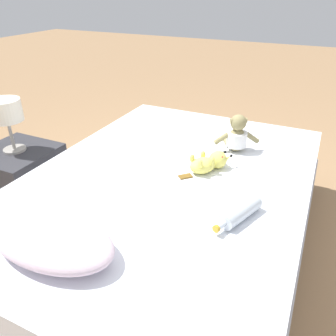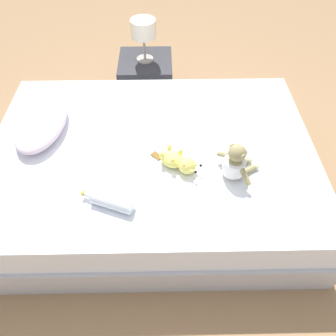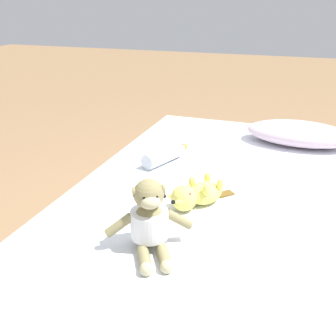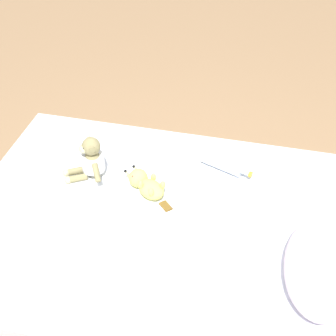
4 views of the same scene
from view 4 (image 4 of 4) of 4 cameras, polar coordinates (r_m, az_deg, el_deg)
ground_plane at (r=2.69m, az=-0.03°, el=-12.91°), size 16.00×16.00×0.00m
bed at (r=2.51m, az=-0.03°, el=-9.84°), size 1.47×2.07×0.46m
pillow at (r=2.18m, az=17.58°, el=-10.97°), size 0.58×0.33×0.12m
plush_monkey at (r=2.55m, az=-9.10°, el=0.92°), size 0.26×0.25×0.24m
plush_yellow_creature at (r=2.46m, az=-2.66°, el=-1.92°), size 0.24×0.30×0.10m
glass_bottle at (r=2.61m, az=6.52°, el=0.54°), size 0.15×0.29×0.07m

